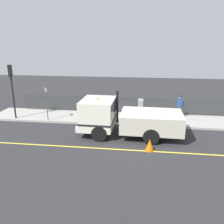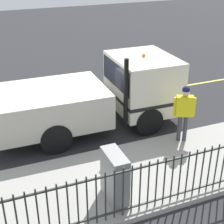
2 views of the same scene
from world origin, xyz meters
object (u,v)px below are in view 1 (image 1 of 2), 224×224
at_px(work_truck, 121,117).
at_px(pedestrian_distant, 180,104).
at_px(street_sign, 46,100).
at_px(traffic_light_near, 11,81).
at_px(worker_standing, 99,107).
at_px(utility_cabinet, 140,108).
at_px(traffic_cone, 150,145).

distance_m(work_truck, pedestrian_distant, 5.77).
bearing_deg(street_sign, traffic_light_near, 87.14).
xyz_separation_m(worker_standing, utility_cabinet, (1.76, -3.00, -0.47)).
relative_size(pedestrian_distant, traffic_light_near, 0.43).
relative_size(utility_cabinet, traffic_cone, 1.92).
xyz_separation_m(utility_cabinet, traffic_cone, (-5.87, -0.59, -0.45)).
relative_size(worker_standing, utility_cabinet, 1.42).
xyz_separation_m(work_truck, street_sign, (1.85, 5.63, 0.45)).
bearing_deg(traffic_light_near, utility_cabinet, 91.34).
bearing_deg(work_truck, pedestrian_distant, -45.50).
relative_size(work_truck, traffic_cone, 9.73).
xyz_separation_m(pedestrian_distant, utility_cabinet, (-0.09, 3.00, -0.42)).
bearing_deg(traffic_light_near, traffic_cone, 58.40).
height_order(worker_standing, traffic_cone, worker_standing).
relative_size(pedestrian_distant, utility_cabinet, 1.35).
xyz_separation_m(traffic_light_near, traffic_cone, (-3.98, -10.03, -2.67)).
bearing_deg(traffic_cone, worker_standing, 41.19).
xyz_separation_m(worker_standing, traffic_cone, (-4.10, -3.59, -0.92)).
xyz_separation_m(worker_standing, traffic_light_near, (-0.12, 6.44, 1.75)).
bearing_deg(traffic_light_near, work_truck, 66.54).
relative_size(traffic_light_near, traffic_cone, 6.06).
height_order(work_truck, traffic_cone, work_truck).
xyz_separation_m(worker_standing, street_sign, (-0.26, 3.81, 0.45)).
distance_m(traffic_cone, street_sign, 8.46).
xyz_separation_m(worker_standing, pedestrian_distant, (1.85, -6.01, -0.05)).
bearing_deg(traffic_cone, pedestrian_distant, -22.10).
bearing_deg(traffic_cone, work_truck, 41.67).
bearing_deg(utility_cabinet, pedestrian_distant, -88.33).
bearing_deg(work_truck, street_sign, 72.98).
relative_size(worker_standing, traffic_cone, 2.73).
bearing_deg(utility_cabinet, traffic_cone, -174.30).
bearing_deg(traffic_light_near, worker_standing, 81.14).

